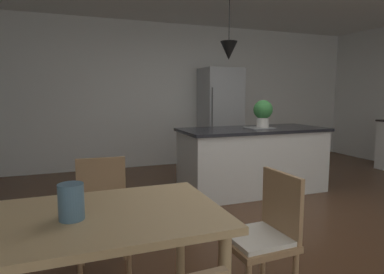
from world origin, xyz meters
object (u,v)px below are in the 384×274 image
Objects in this scene: refrigerator at (220,117)px; chair_far_right at (103,212)px; potted_plant_on_island at (263,112)px; vase_on_dining_table at (71,202)px; chair_kitchen_end at (264,235)px; kitchen_island at (253,159)px; dining_table at (19,237)px.

chair_far_right is at bearing -127.97° from refrigerator.
vase_on_dining_table is (-2.56, -2.27, -0.29)m from potted_plant_on_island.
vase_on_dining_table is (-1.15, -0.03, 0.36)m from chair_kitchen_end.
potted_plant_on_island is at bearing 0.00° from kitchen_island.
vase_on_dining_table is at bearing -138.38° from potted_plant_on_island.
dining_table is 1.00× the size of kitchen_island.
chair_kitchen_end is 0.47× the size of refrigerator.
chair_far_right is 4.77× the size of vase_on_dining_table.
dining_table is at bearing -139.81° from kitchen_island.
dining_table is 3.48m from kitchen_island.
potted_plant_on_island is at bearing 41.62° from vase_on_dining_table.
kitchen_island is 5.23× the size of potted_plant_on_island.
potted_plant_on_island is at bearing -96.67° from refrigerator.
chair_far_right is at bearing -146.61° from kitchen_island.
refrigerator is (1.62, 4.07, 0.46)m from chair_kitchen_end.
refrigerator is (0.36, 1.83, 0.47)m from kitchen_island.
dining_table is 1.41m from chair_kitchen_end.
chair_kitchen_end reaches higher than dining_table.
dining_table is at bearing -120.13° from chair_far_right.
potted_plant_on_island reaches higher than chair_kitchen_end.
chair_far_right is (0.46, 0.80, -0.21)m from dining_table.
refrigerator is (2.55, 3.27, 0.46)m from chair_far_right.
vase_on_dining_table is (-2.77, -4.10, -0.09)m from refrigerator.
kitchen_island is at bearing 43.34° from vase_on_dining_table.
kitchen_island is (2.19, 1.44, -0.01)m from chair_far_right.
kitchen_island is 1.10× the size of refrigerator.
chair_kitchen_end is 0.43× the size of kitchen_island.
refrigerator is 4.77× the size of potted_plant_on_island.
potted_plant_on_island is (1.41, 2.24, 0.65)m from chair_kitchen_end.
kitchen_island is (1.26, 2.24, -0.01)m from chair_kitchen_end.
refrigerator is 10.23× the size of vase_on_dining_table.
refrigerator reaches higher than dining_table.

